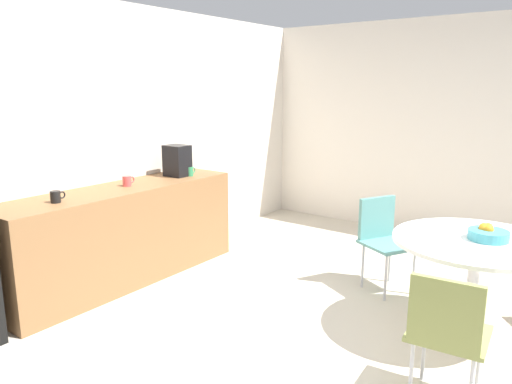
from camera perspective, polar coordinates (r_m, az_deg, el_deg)
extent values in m
plane|color=beige|center=(3.62, 16.92, -18.36)|extent=(6.00, 6.00, 0.00)
cube|color=silver|center=(4.98, -16.55, 5.90)|extent=(6.00, 0.10, 2.60)
cube|color=silver|center=(6.08, 27.43, 6.11)|extent=(0.10, 6.00, 2.60)
cube|color=brown|center=(4.75, -15.33, -4.80)|extent=(2.38, 0.60, 0.90)
cylinder|color=silver|center=(4.08, 23.56, -15.00)|extent=(0.44, 0.44, 0.03)
cylinder|color=silver|center=(3.92, 24.04, -10.11)|extent=(0.08, 0.08, 0.72)
cylinder|color=white|center=(3.81, 24.50, -5.30)|extent=(1.16, 1.16, 0.03)
cylinder|color=silver|center=(4.57, 18.03, -8.86)|extent=(0.02, 0.02, 0.42)
cylinder|color=silver|center=(4.36, 14.97, -9.65)|extent=(0.02, 0.02, 0.42)
cylinder|color=silver|center=(4.78, 15.44, -7.71)|extent=(0.02, 0.02, 0.42)
cylinder|color=silver|center=(4.59, 12.42, -8.40)|extent=(0.02, 0.02, 0.42)
cube|color=teal|center=(4.50, 15.38, -5.96)|extent=(0.57, 0.57, 0.03)
cube|color=teal|center=(4.58, 13.98, -2.91)|extent=(0.35, 0.21, 0.38)
cylinder|color=silver|center=(3.35, 19.12, -17.01)|extent=(0.02, 0.02, 0.42)
cylinder|color=silver|center=(3.31, 24.69, -17.85)|extent=(0.02, 0.02, 0.42)
cylinder|color=silver|center=(3.08, 17.73, -19.67)|extent=(0.02, 0.02, 0.42)
cube|color=#8C934C|center=(3.09, 21.69, -15.16)|extent=(0.45, 0.45, 0.03)
cube|color=#8C934C|center=(2.83, 21.32, -13.16)|extent=(0.07, 0.38, 0.38)
cylinder|color=teal|center=(3.82, 25.61, -4.58)|extent=(0.27, 0.27, 0.07)
sphere|color=orange|center=(3.81, 25.63, -4.02)|extent=(0.07, 0.07, 0.07)
sphere|color=orange|center=(3.85, 25.20, -3.81)|extent=(0.07, 0.07, 0.07)
sphere|color=orange|center=(3.86, 25.59, -3.80)|extent=(0.07, 0.07, 0.07)
sphere|color=orange|center=(3.83, 25.18, -3.92)|extent=(0.07, 0.07, 0.07)
cylinder|color=#338C59|center=(5.09, -7.82, 2.42)|extent=(0.08, 0.08, 0.09)
torus|color=#338C59|center=(5.13, -7.37, 2.56)|extent=(0.06, 0.01, 0.06)
cylinder|color=black|center=(4.21, -22.48, -0.53)|extent=(0.08, 0.08, 0.09)
torus|color=black|center=(4.23, -21.82, -0.33)|extent=(0.06, 0.01, 0.06)
cylinder|color=#D84C4C|center=(4.68, -14.92, 1.25)|extent=(0.08, 0.08, 0.09)
torus|color=#D84C4C|center=(4.72, -14.37, 1.41)|extent=(0.06, 0.01, 0.06)
cube|color=black|center=(5.09, -9.23, 3.66)|extent=(0.20, 0.24, 0.32)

